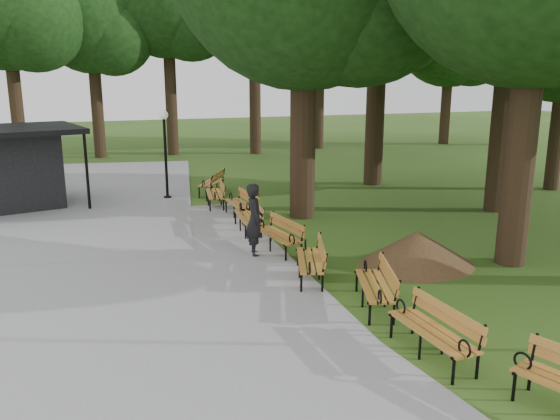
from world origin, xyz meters
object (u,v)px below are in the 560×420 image
object	(u,v)px
person	(255,220)
bench_7	(241,205)
kiosk	(3,168)
bench_6	(248,217)
bench_5	(278,235)
bench_4	(310,261)
bench_2	(432,332)
lamp_post	(165,136)
bench_9	(211,183)
dirt_mound	(417,248)
bench_3	(374,286)
bench_8	(215,194)

from	to	relation	value
person	bench_7	bearing A→B (deg)	-1.87
kiosk	bench_6	bearing A→B (deg)	-52.56
bench_5	bench_4	bearing A→B (deg)	-8.88
bench_4	bench_6	size ratio (longest dim) A/B	1.00
kiosk	bench_2	bearing A→B (deg)	-74.24
lamp_post	bench_9	distance (m)	2.55
bench_5	bench_7	size ratio (longest dim) A/B	1.00
dirt_mound	bench_7	bearing A→B (deg)	115.74
kiosk	bench_9	size ratio (longest dim) A/B	2.30
person	bench_9	size ratio (longest dim) A/B	0.97
bench_2	bench_7	xyz separation A→B (m)	(-0.47, 9.68, 0.00)
person	bench_7	distance (m)	3.81
person	bench_5	bearing A→B (deg)	-72.91
lamp_post	bench_2	xyz separation A→B (m)	(2.21, -13.39, -1.86)
lamp_post	bench_3	size ratio (longest dim) A/B	1.69
bench_5	bench_7	bearing A→B (deg)	170.82
person	dirt_mound	size ratio (longest dim) A/B	0.77
bench_4	bench_5	world-z (taller)	same
kiosk	bench_4	xyz separation A→B (m)	(7.09, -9.91, -0.93)
bench_9	dirt_mound	bearing A→B (deg)	45.65
bench_4	bench_5	distance (m)	2.14
lamp_post	bench_2	size ratio (longest dim) A/B	1.69
dirt_mound	bench_4	distance (m)	2.78
person	bench_5	size ratio (longest dim) A/B	0.97
person	dirt_mound	bearing A→B (deg)	-111.79
bench_9	bench_6	bearing A→B (deg)	27.70
person	bench_5	distance (m)	0.81
lamp_post	bench_2	world-z (taller)	lamp_post
bench_6	person	bearing A→B (deg)	-6.31
bench_2	bench_7	world-z (taller)	same
bench_5	bench_9	bearing A→B (deg)	171.30
kiosk	lamp_post	xyz separation A→B (m)	(5.38, -0.44, 0.93)
kiosk	bench_2	distance (m)	15.81
kiosk	bench_3	distance (m)	14.07
dirt_mound	bench_9	distance (m)	10.11
kiosk	bench_4	distance (m)	12.22
bench_7	bench_2	bearing A→B (deg)	-0.90
person	bench_3	xyz separation A→B (m)	(1.24, -3.87, -0.48)
bench_6	lamp_post	bearing A→B (deg)	-158.60
bench_7	bench_8	xyz separation A→B (m)	(-0.40, 1.91, 0.00)
kiosk	dirt_mound	size ratio (longest dim) A/B	1.82
bench_2	bench_6	bearing A→B (deg)	-177.62
kiosk	bench_8	distance (m)	7.15
lamp_post	dirt_mound	distance (m)	10.60
bench_6	dirt_mound	bearing A→B (deg)	40.85
kiosk	bench_8	xyz separation A→B (m)	(6.73, -2.24, -0.93)
bench_3	bench_7	distance (m)	7.61
dirt_mound	bench_2	xyz separation A→B (m)	(-2.28, -3.98, 0.01)
kiosk	lamp_post	distance (m)	5.48
bench_7	bench_9	world-z (taller)	same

